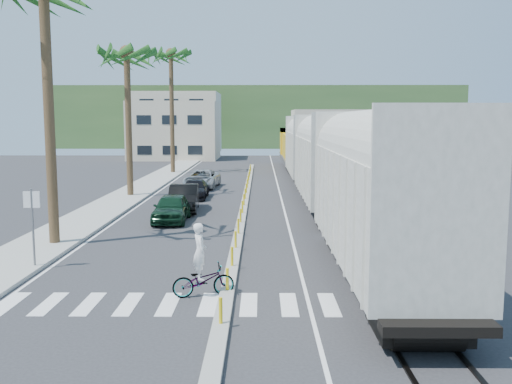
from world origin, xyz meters
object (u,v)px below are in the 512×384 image
at_px(car_lead, 172,208).
at_px(street_sign, 32,217).
at_px(cyclist, 203,273).
at_px(car_second, 184,198).

bearing_deg(car_lead, street_sign, -110.05).
xyz_separation_m(car_lead, cyclist, (3.01, -13.13, -0.02)).
bearing_deg(street_sign, car_second, 74.77).
bearing_deg(car_second, car_lead, -96.31).
height_order(street_sign, car_lead, street_sign).
distance_m(car_lead, cyclist, 13.47).
bearing_deg(car_lead, car_second, 86.88).
bearing_deg(car_second, cyclist, -84.06).
height_order(car_second, cyclist, cyclist).
relative_size(street_sign, car_lead, 0.68).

